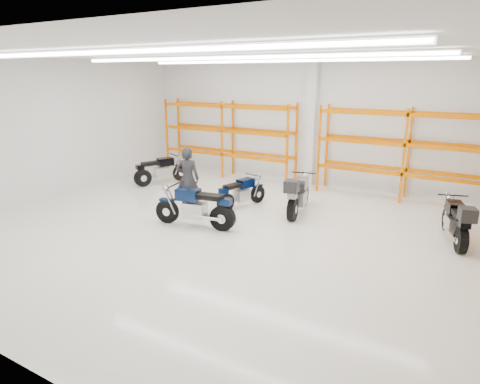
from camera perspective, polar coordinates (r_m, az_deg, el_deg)
The scene contains 11 objects.
ground at distance 11.31m, azimuth -2.01°, elevation -5.30°, with size 14.00×14.00×0.00m, color silver.
room_shell at distance 10.63m, azimuth -2.10°, elevation 11.53°, with size 14.02×12.02×4.51m.
motorcycle_main at distance 11.52m, azimuth -5.65°, elevation -2.13°, with size 2.34×0.78×1.16m.
motorcycle_back_a at distance 16.33m, azimuth -10.70°, elevation 2.78°, with size 1.09×2.04×1.07m.
motorcycle_back_b at distance 13.16m, azimuth -0.01°, elevation -0.20°, with size 0.82×1.95×0.97m.
motorcycle_back_c at distance 12.62m, azimuth 7.68°, elevation -0.44°, with size 0.88×2.37×1.22m.
motorcycle_back_d at distance 11.60m, azimuth 26.92°, elevation -3.62°, with size 1.00×2.19×1.15m.
standing_man at distance 13.01m, azimuth -6.99°, elevation 1.78°, with size 0.70×0.46×1.92m, color black.
structural_column at distance 15.88m, azimuth 9.52°, elevation 8.89°, with size 0.32×0.32×4.50m, color white.
pallet_racking_back_left at distance 17.17m, azimuth -1.67°, elevation 8.01°, with size 5.67×0.87×3.00m.
pallet_racking_back_right at distance 14.71m, azimuth 21.38°, elevation 5.71°, with size 5.67×0.87×3.00m.
Camera 1 is at (5.77, -8.87, 4.00)m, focal length 32.00 mm.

